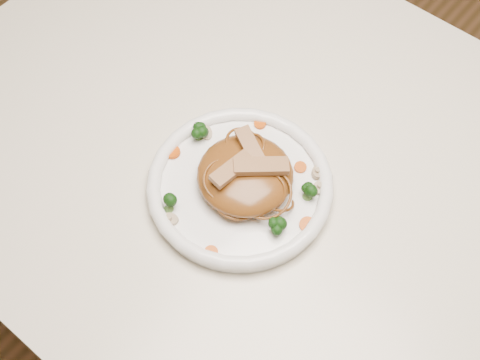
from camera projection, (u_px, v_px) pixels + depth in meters
The scene contains 20 objects.
ground at pixel (277, 347), 1.57m from camera, with size 4.00×4.00×0.00m, color brown.
table at pixel (298, 217), 1.02m from camera, with size 1.20×0.80×0.75m.
plate at pixel (240, 188), 0.92m from camera, with size 0.25×0.25×0.02m, color white.
noodle_mound at pixel (245, 175), 0.90m from camera, with size 0.13×0.13×0.04m, color brown.
chicken_a at pixel (261, 166), 0.87m from camera, with size 0.07×0.02×0.01m, color tan.
chicken_b at pixel (251, 147), 0.89m from camera, with size 0.06×0.02×0.01m, color tan.
chicken_c at pixel (233, 168), 0.87m from camera, with size 0.07×0.02×0.01m, color tan.
broccoli_0 at pixel (308, 191), 0.89m from camera, with size 0.02×0.02×0.03m, color #12330A, non-canonical shape.
broccoli_1 at pixel (198, 132), 0.94m from camera, with size 0.02×0.02×0.03m, color #12330A, non-canonical shape.
broccoli_2 at pixel (168, 205), 0.88m from camera, with size 0.02×0.02×0.03m, color #12330A, non-canonical shape.
broccoli_3 at pixel (276, 224), 0.87m from camera, with size 0.02×0.02×0.03m, color #12330A, non-canonical shape.
carrot_0 at pixel (300, 167), 0.92m from camera, with size 0.02×0.02×0.01m, color #CB4E07.
carrot_1 at pixel (173, 152), 0.94m from camera, with size 0.02×0.02×0.01m, color #CB4E07.
carrot_2 at pixel (308, 225), 0.88m from camera, with size 0.02×0.02×0.01m, color #CB4E07.
carrot_3 at pixel (260, 124), 0.96m from camera, with size 0.02×0.02×0.01m, color #CB4E07.
carrot_4 at pixel (211, 252), 0.86m from camera, with size 0.02×0.02×0.01m, color #CB4E07.
mushroom_0 at pixel (169, 220), 0.88m from camera, with size 0.03×0.03×0.01m, color beige.
mushroom_1 at pixel (320, 187), 0.91m from camera, with size 0.02×0.02×0.01m, color beige.
mushroom_2 at pixel (206, 133), 0.95m from camera, with size 0.02×0.02×0.01m, color beige.
mushroom_3 at pixel (317, 172), 0.92m from camera, with size 0.02×0.02×0.01m, color beige.
Camera 1 is at (0.24, -0.43, 1.55)m, focal length 49.71 mm.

